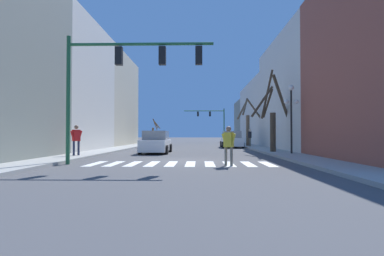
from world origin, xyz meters
The scene contains 18 objects.
ground_plane centered at (0.00, 0.00, 0.00)m, with size 240.00×240.00×0.00m, color #4C4C4F.
sidewalk_left centered at (-6.53, 0.00, 0.07)m, with size 2.11×90.00×0.15m.
sidewalk_right centered at (6.53, 0.00, 0.07)m, with size 2.11×90.00×0.15m.
building_row_left centered at (-10.58, 9.81, 5.33)m, with size 6.00×31.64×10.70m.
building_row_right centered at (10.58, 16.73, 4.53)m, with size 6.00×48.40×9.92m.
crosswalk_stripes centered at (0.00, -1.39, 0.00)m, with size 8.55×2.60×0.01m.
traffic_signal_near centered at (-2.66, -1.75, 4.44)m, with size 6.83×0.28×5.97m.
traffic_signal_far centered at (3.10, 37.23, 4.34)m, with size 7.15×0.28×5.94m.
street_lamp_right_corner centered at (6.86, 4.17, 3.30)m, with size 0.95×0.36×4.46m.
car_parked_right_near centered at (-4.26, 22.47, 0.74)m, with size 2.17×4.81×1.56m.
car_parked_right_mid centered at (-2.34, 6.62, 0.77)m, with size 2.06×4.61×1.65m.
car_parked_left_far centered at (4.26, 16.13, 0.81)m, with size 2.18×4.74×1.74m.
pedestrian_near_right_corner centered at (2.15, -2.28, 1.03)m, with size 0.63×0.56×1.75m.
pedestrian_waiting_at_curb centered at (6.13, 15.81, 1.22)m, with size 0.29×0.78×1.80m.
pedestrian_on_right_sidewalk centered at (-6.40, 2.03, 1.21)m, with size 0.53×0.67×1.79m.
street_tree_left_mid centered at (6.26, 6.62, 2.74)m, with size 3.17×2.05×5.97m.
street_tree_right_near centered at (-6.03, 29.54, 1.74)m, with size 1.34×0.80×3.64m.
street_tree_left_near centered at (6.17, 17.34, 2.74)m, with size 2.94×2.06×5.25m.
Camera 1 is at (0.87, -15.45, 1.39)m, focal length 28.00 mm.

